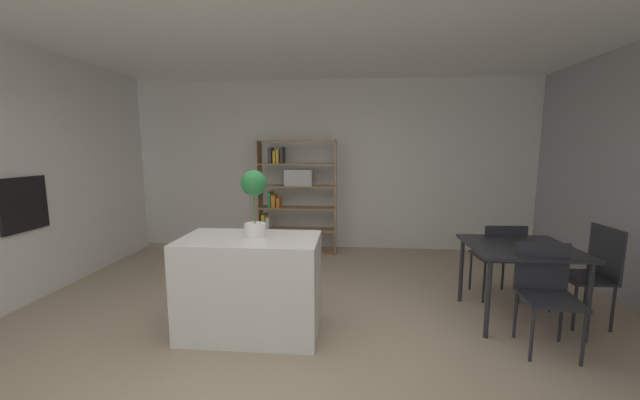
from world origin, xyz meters
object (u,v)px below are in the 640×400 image
kitchen_island (251,285)px  dining_chair_window_side (595,267)px  dining_table (520,254)px  potted_plant_on_island (254,196)px  dining_chair_near (546,286)px  dining_chair_far (500,253)px  open_bookshelf (292,193)px  built_in_oven (24,204)px

kitchen_island → dining_chair_window_side: (3.28, 0.47, 0.12)m
kitchen_island → dining_table: bearing=10.3°
potted_plant_on_island → dining_chair_near: 2.65m
kitchen_island → dining_chair_far: size_ratio=1.42×
open_bookshelf → dining_chair_near: open_bookshelf is taller
dining_table → dining_chair_near: dining_chair_near is taller
dining_table → dining_chair_window_side: size_ratio=1.01×
dining_chair_near → dining_chair_window_side: dining_chair_window_side is taller
potted_plant_on_island → dining_table: 2.64m
potted_plant_on_island → built_in_oven: bearing=171.6°
kitchen_island → dining_table: kitchen_island is taller
dining_chair_near → dining_chair_window_side: (0.70, 0.48, 0.03)m
kitchen_island → open_bookshelf: size_ratio=0.68×
open_bookshelf → dining_table: size_ratio=1.89×
potted_plant_on_island → dining_chair_window_side: 3.35m
potted_plant_on_island → kitchen_island: bearing=-129.3°
kitchen_island → dining_chair_near: kitchen_island is taller
kitchen_island → potted_plant_on_island: (0.04, 0.05, 0.83)m
potted_plant_on_island → dining_chair_near: potted_plant_on_island is taller
kitchen_island → dining_chair_window_side: size_ratio=1.30×
dining_chair_far → dining_chair_window_side: bearing=141.4°
kitchen_island → dining_chair_near: bearing=-0.3°
dining_chair_window_side → dining_chair_near: bearing=-56.4°
dining_table → dining_chair_window_side: (0.71, 0.00, -0.11)m
built_in_oven → dining_chair_near: size_ratio=0.66×
built_in_oven → kitchen_island: size_ratio=0.47×
dining_chair_window_side → dining_chair_far: bearing=-125.9°
potted_plant_on_island → dining_chair_near: (2.55, -0.06, -0.74)m
dining_chair_near → dining_table: bearing=96.4°
open_bookshelf → dining_chair_window_side: size_ratio=1.91×
dining_chair_window_side → dining_chair_far: 0.85m
dining_chair_near → kitchen_island: bearing=-174.9°
potted_plant_on_island → dining_table: size_ratio=0.62×
potted_plant_on_island → dining_chair_far: (2.54, 0.91, -0.74)m
dining_table → dining_chair_near: size_ratio=1.09×
built_in_oven → potted_plant_on_island: bearing=-8.4°
dining_table → dining_chair_far: 0.51m
dining_chair_far → kitchen_island: bearing=16.4°
open_bookshelf → dining_table: open_bookshelf is taller
kitchen_island → open_bookshelf: (-0.04, 2.66, 0.54)m
kitchen_island → potted_plant_on_island: 0.83m
potted_plant_on_island → dining_chair_far: potted_plant_on_island is taller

